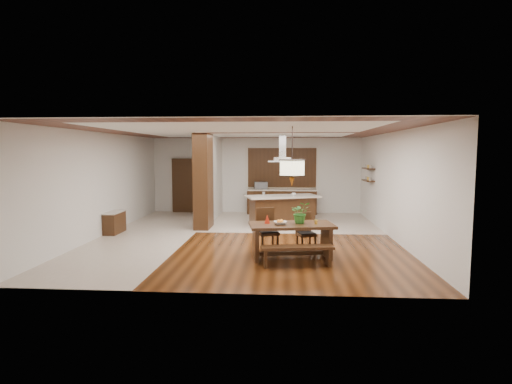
# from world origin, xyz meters

# --- Properties ---
(room_shell) EXTENTS (9.00, 9.04, 2.92)m
(room_shell) POSITION_xyz_m (0.00, 0.00, 2.06)
(room_shell) COLOR #3A1C0A
(room_shell) RESTS_ON ground
(tile_hallway) EXTENTS (2.50, 9.00, 0.01)m
(tile_hallway) POSITION_xyz_m (-2.75, 0.00, 0.01)
(tile_hallway) COLOR beige
(tile_hallway) RESTS_ON ground
(tile_kitchen) EXTENTS (5.50, 4.00, 0.01)m
(tile_kitchen) POSITION_xyz_m (1.25, 2.50, 0.01)
(tile_kitchen) COLOR beige
(tile_kitchen) RESTS_ON ground
(soffit_band) EXTENTS (8.00, 9.00, 0.02)m
(soffit_band) POSITION_xyz_m (0.00, 0.00, 2.88)
(soffit_band) COLOR #39180E
(soffit_band) RESTS_ON room_shell
(partition_pier) EXTENTS (0.45, 1.00, 2.90)m
(partition_pier) POSITION_xyz_m (-1.40, 1.20, 1.45)
(partition_pier) COLOR black
(partition_pier) RESTS_ON ground
(partition_stub) EXTENTS (0.18, 2.40, 2.90)m
(partition_stub) POSITION_xyz_m (-1.40, 3.30, 1.45)
(partition_stub) COLOR silver
(partition_stub) RESTS_ON ground
(hallway_console) EXTENTS (0.37, 0.88, 0.63)m
(hallway_console) POSITION_xyz_m (-3.81, 0.20, 0.32)
(hallway_console) COLOR black
(hallway_console) RESTS_ON ground
(hallway_doorway) EXTENTS (1.10, 0.20, 2.10)m
(hallway_doorway) POSITION_xyz_m (-2.70, 4.40, 1.05)
(hallway_doorway) COLOR black
(hallway_doorway) RESTS_ON ground
(rear_counter) EXTENTS (2.60, 0.62, 0.95)m
(rear_counter) POSITION_xyz_m (1.00, 4.20, 0.48)
(rear_counter) COLOR black
(rear_counter) RESTS_ON ground
(kitchen_window) EXTENTS (2.60, 0.08, 1.50)m
(kitchen_window) POSITION_xyz_m (1.00, 4.46, 1.75)
(kitchen_window) COLOR olive
(kitchen_window) RESTS_ON room_shell
(shelf_lower) EXTENTS (0.26, 0.90, 0.04)m
(shelf_lower) POSITION_xyz_m (3.87, 2.60, 1.40)
(shelf_lower) COLOR black
(shelf_lower) RESTS_ON room_shell
(shelf_upper) EXTENTS (0.26, 0.90, 0.04)m
(shelf_upper) POSITION_xyz_m (3.87, 2.60, 1.80)
(shelf_upper) COLOR black
(shelf_upper) RESTS_ON room_shell
(dining_table) EXTENTS (1.96, 1.20, 0.76)m
(dining_table) POSITION_xyz_m (1.23, -2.15, 0.56)
(dining_table) COLOR black
(dining_table) RESTS_ON ground
(dining_bench) EXTENTS (1.53, 0.53, 0.42)m
(dining_bench) POSITION_xyz_m (1.33, -2.81, 0.21)
(dining_bench) COLOR black
(dining_bench) RESTS_ON ground
(dining_chair_left) EXTENTS (0.58, 0.58, 1.03)m
(dining_chair_left) POSITION_xyz_m (0.69, -1.67, 0.51)
(dining_chair_left) COLOR black
(dining_chair_left) RESTS_ON ground
(dining_chair_right) EXTENTS (0.51, 0.51, 0.91)m
(dining_chair_right) POSITION_xyz_m (1.59, -1.52, 0.45)
(dining_chair_right) COLOR black
(dining_chair_right) RESTS_ON ground
(pendant_lantern) EXTENTS (0.64, 0.64, 1.31)m
(pendant_lantern) POSITION_xyz_m (1.23, -2.15, 2.25)
(pendant_lantern) COLOR #FFF9C3
(pendant_lantern) RESTS_ON room_shell
(foliage_plant) EXTENTS (0.48, 0.43, 0.48)m
(foliage_plant) POSITION_xyz_m (1.43, -2.06, 1.00)
(foliage_plant) COLOR #2D7326
(foliage_plant) RESTS_ON dining_table
(fruit_bowl) EXTENTS (0.34, 0.34, 0.07)m
(fruit_bowl) POSITION_xyz_m (0.98, -2.25, 0.80)
(fruit_bowl) COLOR beige
(fruit_bowl) RESTS_ON dining_table
(napkin_cone) EXTENTS (0.17, 0.17, 0.20)m
(napkin_cone) POSITION_xyz_m (0.69, -2.13, 0.86)
(napkin_cone) COLOR #B01F0C
(napkin_cone) RESTS_ON dining_table
(gold_ornament) EXTENTS (0.08, 0.08, 0.10)m
(gold_ornament) POSITION_xyz_m (1.77, -2.14, 0.81)
(gold_ornament) COLOR gold
(gold_ornament) RESTS_ON dining_table
(kitchen_island) EXTENTS (2.51, 1.71, 0.95)m
(kitchen_island) POSITION_xyz_m (1.02, 1.91, 0.49)
(kitchen_island) COLOR black
(kitchen_island) RESTS_ON ground
(range_hood) EXTENTS (0.90, 0.55, 0.87)m
(range_hood) POSITION_xyz_m (1.02, 1.92, 2.46)
(range_hood) COLOR silver
(range_hood) RESTS_ON room_shell
(island_cup) EXTENTS (0.13, 0.13, 0.10)m
(island_cup) POSITION_xyz_m (1.38, 1.81, 1.00)
(island_cup) COLOR white
(island_cup) RESTS_ON kitchen_island
(microwave) EXTENTS (0.54, 0.42, 0.27)m
(microwave) POSITION_xyz_m (0.20, 4.24, 1.08)
(microwave) COLOR silver
(microwave) RESTS_ON rear_counter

